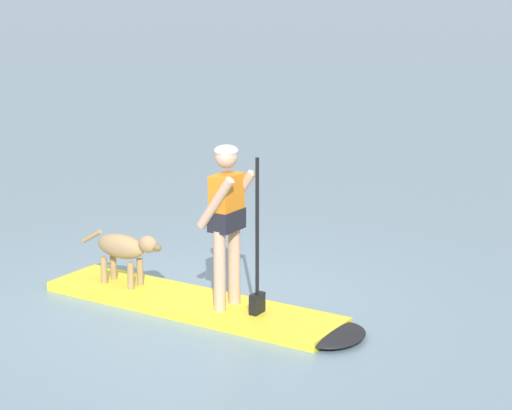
# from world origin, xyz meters

# --- Properties ---
(ground_plane) EXTENTS (400.00, 400.00, 0.00)m
(ground_plane) POSITION_xyz_m (0.00, 0.00, 0.00)
(ground_plane) COLOR slate
(paddleboard) EXTENTS (3.62, 1.30, 0.10)m
(paddleboard) POSITION_xyz_m (0.23, 0.04, 0.05)
(paddleboard) COLOR yellow
(paddleboard) RESTS_ON ground_plane
(person_paddler) EXTENTS (0.64, 0.53, 1.63)m
(person_paddler) POSITION_xyz_m (0.45, 0.07, 1.04)
(person_paddler) COLOR tan
(person_paddler) RESTS_ON paddleboard
(dog) EXTENTS (1.07, 0.31, 0.59)m
(dog) POSITION_xyz_m (-0.84, -0.14, 0.50)
(dog) COLOR #997A51
(dog) RESTS_ON paddleboard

